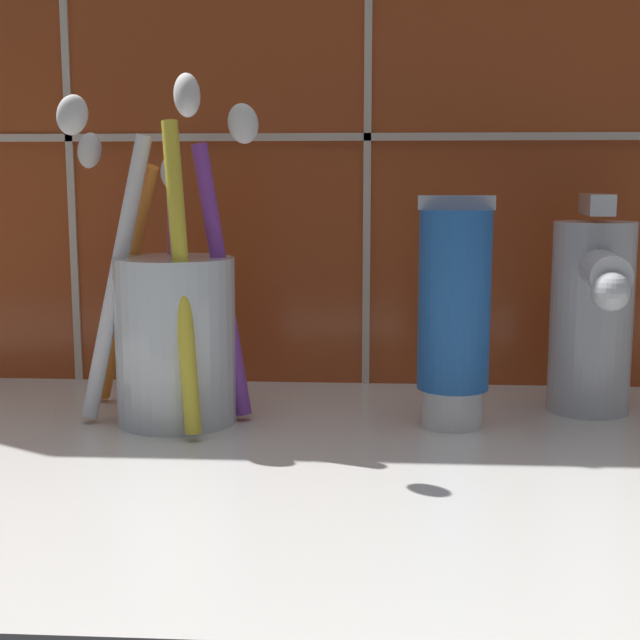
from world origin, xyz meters
TOP-DOWN VIEW (x-y plane):
  - sink_counter at (0.00, 0.00)cm, footprint 79.96×35.46cm
  - tile_wall_backsplash at (0.01, 17.97)cm, footprint 89.96×1.72cm
  - toothbrush_cup at (-8.87, 6.91)cm, footprint 12.35×13.33cm
  - toothpaste_tube at (6.99, 6.79)cm, footprint 4.21×4.00cm
  - sink_faucet at (15.38, 10.10)cm, footprint 4.82×11.44cm

SIDE VIEW (x-z plane):
  - sink_counter at x=0.00cm, z-range 0.00..2.00cm
  - toothbrush_cup at x=-8.87cm, z-range -1.95..17.24cm
  - sink_faucet at x=15.38cm, z-range 1.83..14.80cm
  - toothpaste_tube at x=6.99cm, z-range 1.90..14.84cm
  - tile_wall_backsplash at x=0.01cm, z-range 0.01..48.91cm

